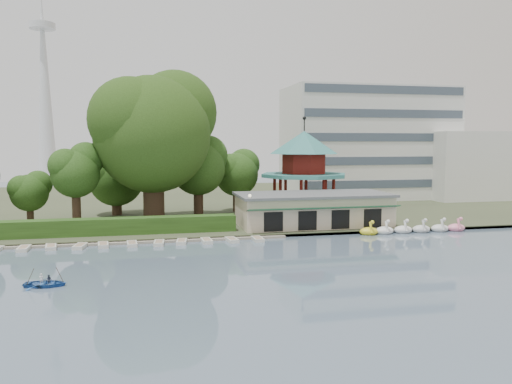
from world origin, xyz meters
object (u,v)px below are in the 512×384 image
object	(u,v)px
dock	(126,242)
rowboat_with_passengers	(45,280)
pavilion	(304,164)
boathouse	(313,209)
big_tree	(154,127)

from	to	relation	value
dock	rowboat_with_passengers	xyz separation A→B (m)	(-5.11, -14.98, 0.32)
pavilion	rowboat_with_passengers	distance (m)	42.23
boathouse	pavilion	world-z (taller)	pavilion
big_tree	rowboat_with_passengers	world-z (taller)	big_tree
pavilion	rowboat_with_passengers	xyz separation A→B (m)	(-29.11, -29.78, -7.05)
dock	big_tree	bearing A→B (deg)	73.84
boathouse	dock	bearing A→B (deg)	-167.76
big_tree	rowboat_with_passengers	bearing A→B (deg)	-107.70
dock	boathouse	bearing A→B (deg)	12.24
dock	pavilion	size ratio (longest dim) A/B	2.52
boathouse	pavilion	size ratio (longest dim) A/B	1.38
boathouse	rowboat_with_passengers	bearing A→B (deg)	-143.92
pavilion	big_tree	xyz separation A→B (m)	(-20.80, -3.76, 4.91)
rowboat_with_passengers	big_tree	bearing A→B (deg)	72.30
boathouse	big_tree	bearing A→B (deg)	161.58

